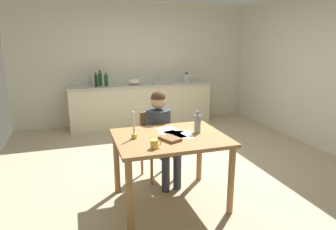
% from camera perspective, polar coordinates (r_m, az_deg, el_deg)
% --- Properties ---
extents(ground_plane, '(5.20, 5.20, 0.04)m').
position_cam_1_polar(ground_plane, '(4.56, 1.30, -9.60)').
color(ground_plane, tan).
extents(wall_back, '(5.20, 0.12, 2.60)m').
position_cam_1_polar(wall_back, '(6.70, -6.01, 9.73)').
color(wall_back, beige).
rests_on(wall_back, ground).
extents(wall_right, '(0.12, 5.20, 2.60)m').
position_cam_1_polar(wall_right, '(5.62, 27.57, 7.31)').
color(wall_right, beige).
rests_on(wall_right, ground).
extents(kitchen_counter, '(3.01, 0.64, 0.90)m').
position_cam_1_polar(kitchen_counter, '(6.48, -5.16, 1.99)').
color(kitchen_counter, beige).
rests_on(kitchen_counter, ground).
extents(dining_table, '(1.20, 0.95, 0.80)m').
position_cam_1_polar(dining_table, '(3.32, 0.41, -5.98)').
color(dining_table, '#9E7042').
rests_on(dining_table, ground).
extents(chair_at_table, '(0.46, 0.46, 0.89)m').
position_cam_1_polar(chair_at_table, '(4.03, -2.26, -4.94)').
color(chair_at_table, '#9E7042').
rests_on(chair_at_table, ground).
extents(person_seated, '(0.38, 0.62, 1.19)m').
position_cam_1_polar(person_seated, '(3.85, -1.42, -3.09)').
color(person_seated, '#333842').
rests_on(person_seated, ground).
extents(coffee_mug, '(0.11, 0.08, 0.09)m').
position_cam_1_polar(coffee_mug, '(2.91, -2.58, -5.55)').
color(coffee_mug, '#F2CC4C').
rests_on(coffee_mug, dining_table).
extents(candlestick, '(0.06, 0.06, 0.29)m').
position_cam_1_polar(candlestick, '(3.20, -6.51, -3.06)').
color(candlestick, gold).
rests_on(candlestick, dining_table).
extents(book_magazine, '(0.23, 0.27, 0.03)m').
position_cam_1_polar(book_magazine, '(3.15, 0.37, -4.54)').
color(book_magazine, brown).
rests_on(book_magazine, dining_table).
extents(paper_letter, '(0.27, 0.34, 0.00)m').
position_cam_1_polar(paper_letter, '(3.32, 0.85, -3.78)').
color(paper_letter, white).
rests_on(paper_letter, dining_table).
extents(paper_bill, '(0.26, 0.33, 0.00)m').
position_cam_1_polar(paper_bill, '(3.33, 2.79, -3.74)').
color(paper_bill, white).
rests_on(paper_bill, dining_table).
extents(paper_envelope, '(0.28, 0.34, 0.00)m').
position_cam_1_polar(paper_envelope, '(3.47, 0.36, -2.96)').
color(paper_envelope, white).
rests_on(paper_envelope, dining_table).
extents(wine_bottle_on_table, '(0.07, 0.07, 0.25)m').
position_cam_1_polar(wine_bottle_on_table, '(3.38, 5.63, -1.65)').
color(wine_bottle_on_table, '#8C999E').
rests_on(wine_bottle_on_table, dining_table).
extents(sink_unit, '(0.36, 0.36, 0.24)m').
position_cam_1_polar(sink_unit, '(6.51, -1.41, 6.32)').
color(sink_unit, '#B2B7BC').
rests_on(sink_unit, kitchen_counter).
extents(bottle_oil, '(0.07, 0.07, 0.25)m').
position_cam_1_polar(bottle_oil, '(6.21, -14.65, 6.24)').
color(bottle_oil, '#8C999E').
rests_on(bottle_oil, kitchen_counter).
extents(bottle_vinegar, '(0.06, 0.06, 0.29)m').
position_cam_1_polar(bottle_vinegar, '(6.15, -13.53, 6.39)').
color(bottle_vinegar, black).
rests_on(bottle_vinegar, kitchen_counter).
extents(bottle_wine_red, '(0.08, 0.08, 0.32)m').
position_cam_1_polar(bottle_wine_red, '(6.25, -12.80, 6.68)').
color(bottle_wine_red, '#194C23').
rests_on(bottle_wine_red, kitchen_counter).
extents(bottle_sauce, '(0.08, 0.08, 0.27)m').
position_cam_1_polar(bottle_sauce, '(6.21, -11.71, 6.49)').
color(bottle_sauce, '#194C23').
rests_on(bottle_sauce, kitchen_counter).
extents(mixing_bowl, '(0.25, 0.25, 0.11)m').
position_cam_1_polar(mixing_bowl, '(6.32, -6.51, 6.31)').
color(mixing_bowl, white).
rests_on(mixing_bowl, kitchen_counter).
extents(stovetop_kettle, '(0.18, 0.18, 0.22)m').
position_cam_1_polar(stovetop_kettle, '(6.68, 3.52, 7.17)').
color(stovetop_kettle, '#B7BABF').
rests_on(stovetop_kettle, kitchen_counter).
extents(wine_glass_near_sink, '(0.07, 0.07, 0.15)m').
position_cam_1_polar(wine_glass_near_sink, '(6.54, -5.05, 7.07)').
color(wine_glass_near_sink, silver).
rests_on(wine_glass_near_sink, kitchen_counter).
extents(wine_glass_by_kettle, '(0.07, 0.07, 0.15)m').
position_cam_1_polar(wine_glass_by_kettle, '(6.52, -5.96, 7.02)').
color(wine_glass_by_kettle, silver).
rests_on(wine_glass_by_kettle, kitchen_counter).
extents(wine_glass_back_left, '(0.07, 0.07, 0.15)m').
position_cam_1_polar(wine_glass_back_left, '(6.50, -6.84, 6.98)').
color(wine_glass_back_left, silver).
rests_on(wine_glass_back_left, kitchen_counter).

